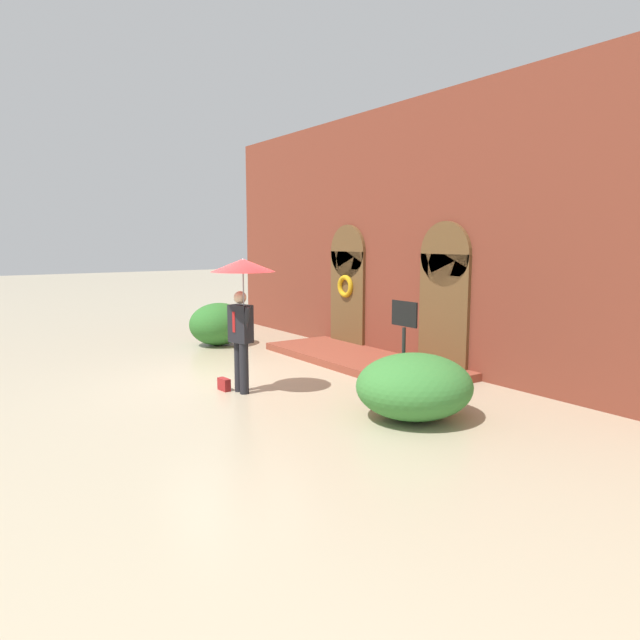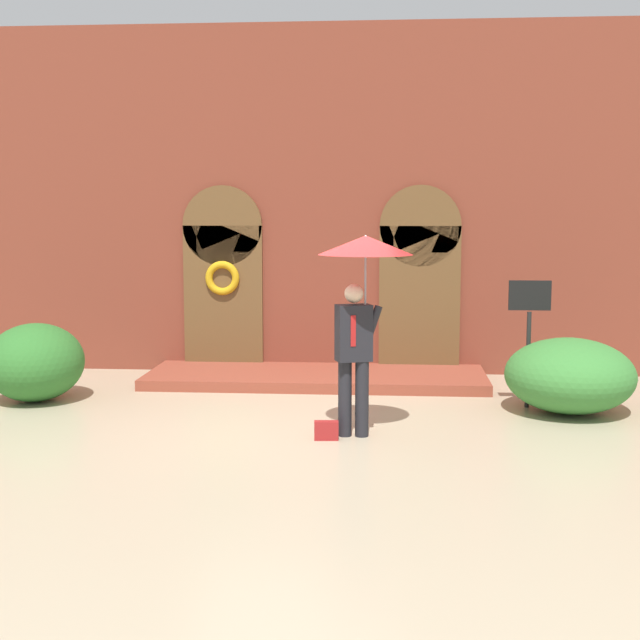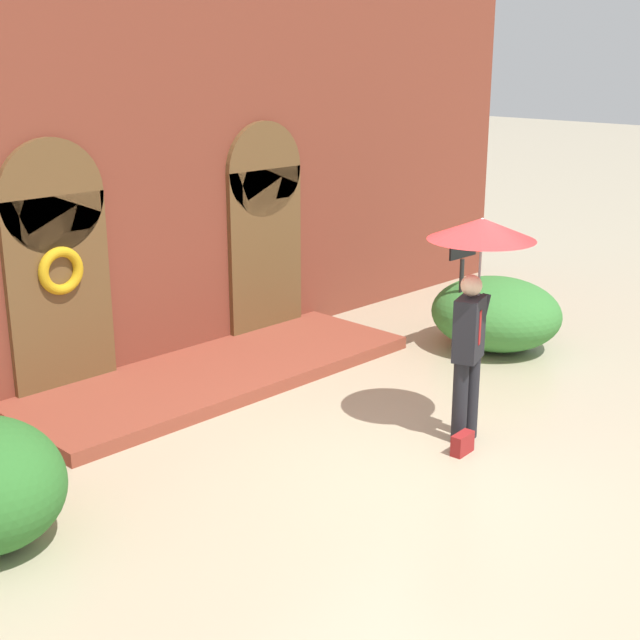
{
  "view_description": "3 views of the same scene",
  "coord_description": "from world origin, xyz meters",
  "px_view_note": "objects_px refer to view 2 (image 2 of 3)",
  "views": [
    {
      "loc": [
        9.58,
        -4.61,
        2.67
      ],
      "look_at": [
        0.45,
        1.67,
        1.12
      ],
      "focal_mm": 32.0,
      "sensor_mm": 36.0,
      "label": 1
    },
    {
      "loc": [
        1.12,
        -10.44,
        2.65
      ],
      "look_at": [
        0.17,
        1.7,
        1.14
      ],
      "focal_mm": 50.0,
      "sensor_mm": 36.0,
      "label": 2
    },
    {
      "loc": [
        -6.56,
        -5.19,
        3.99
      ],
      "look_at": [
        0.18,
        1.44,
        1.09
      ],
      "focal_mm": 50.0,
      "sensor_mm": 36.0,
      "label": 3
    }
  ],
  "objects_px": {
    "sign_post": "(529,322)",
    "shrub_left": "(35,362)",
    "person_with_umbrella": "(362,274)",
    "shrub_right": "(570,375)",
    "handbag": "(326,430)"
  },
  "relations": [
    {
      "from": "sign_post",
      "to": "shrub_left",
      "type": "height_order",
      "value": "sign_post"
    },
    {
      "from": "shrub_right",
      "to": "handbag",
      "type": "bearing_deg",
      "value": -151.3
    },
    {
      "from": "handbag",
      "to": "shrub_right",
      "type": "distance_m",
      "value": 3.54
    },
    {
      "from": "handbag",
      "to": "shrub_right",
      "type": "xyz_separation_m",
      "value": [
        3.09,
        1.69,
        0.38
      ]
    },
    {
      "from": "sign_post",
      "to": "shrub_left",
      "type": "bearing_deg",
      "value": -179.1
    },
    {
      "from": "person_with_umbrella",
      "to": "sign_post",
      "type": "xyz_separation_m",
      "value": [
        2.18,
        1.73,
        -0.75
      ]
    },
    {
      "from": "person_with_umbrella",
      "to": "sign_post",
      "type": "height_order",
      "value": "person_with_umbrella"
    },
    {
      "from": "person_with_umbrella",
      "to": "shrub_left",
      "type": "bearing_deg",
      "value": 160.56
    },
    {
      "from": "person_with_umbrella",
      "to": "shrub_right",
      "type": "height_order",
      "value": "person_with_umbrella"
    },
    {
      "from": "person_with_umbrella",
      "to": "shrub_right",
      "type": "xyz_separation_m",
      "value": [
        2.69,
        1.49,
        -1.42
      ]
    },
    {
      "from": "shrub_left",
      "to": "shrub_right",
      "type": "height_order",
      "value": "shrub_left"
    },
    {
      "from": "sign_post",
      "to": "shrub_left",
      "type": "xyz_separation_m",
      "value": [
        -6.79,
        -0.11,
        -0.62
      ]
    },
    {
      "from": "sign_post",
      "to": "shrub_right",
      "type": "height_order",
      "value": "sign_post"
    },
    {
      "from": "sign_post",
      "to": "person_with_umbrella",
      "type": "bearing_deg",
      "value": -141.51
    },
    {
      "from": "shrub_right",
      "to": "shrub_left",
      "type": "bearing_deg",
      "value": 178.95
    }
  ]
}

